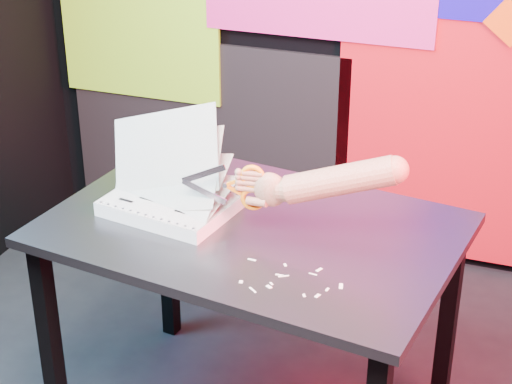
% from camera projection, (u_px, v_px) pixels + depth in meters
% --- Properties ---
extents(room, '(3.01, 3.01, 2.71)m').
position_uv_depth(room, '(251.00, 48.00, 1.97)').
color(room, black).
rests_on(room, ground).
extents(backdrop, '(2.88, 0.05, 2.08)m').
position_uv_depth(backdrop, '(393.00, 43.00, 3.36)').
color(backdrop, red).
rests_on(backdrop, ground).
extents(work_table, '(1.25, 0.92, 0.75)m').
position_uv_depth(work_table, '(252.00, 254.00, 2.50)').
color(work_table, black).
rests_on(work_table, ground).
extents(printout_stack, '(0.43, 0.32, 0.34)m').
position_uv_depth(printout_stack, '(170.00, 201.00, 2.52)').
color(printout_stack, beige).
rests_on(printout_stack, work_table).
extents(scissors, '(0.24, 0.04, 0.14)m').
position_uv_depth(scissors, '(247.00, 187.00, 2.36)').
color(scissors, silver).
rests_on(scissors, printout_stack).
extents(hand_forearm, '(0.46, 0.12, 0.18)m').
position_uv_depth(hand_forearm, '(328.00, 181.00, 2.30)').
color(hand_forearm, tan).
rests_on(hand_forearm, work_table).
extents(paper_clippings, '(0.28, 0.17, 0.00)m').
position_uv_depth(paper_clippings, '(292.00, 280.00, 2.19)').
color(paper_clippings, '#EAE8CA').
rests_on(paper_clippings, work_table).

